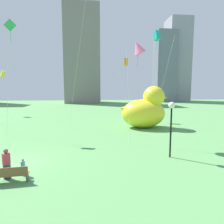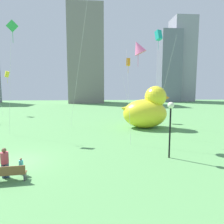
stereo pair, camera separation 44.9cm
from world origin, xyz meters
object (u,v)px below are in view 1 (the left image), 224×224
kite_yellow (3,74)px  kite_pink (138,48)px  person_adult (6,162)px  lamppost (171,115)px  kite_orange (126,62)px  kite_green (10,30)px  giant_inflatable_duck (145,110)px  park_bench (11,174)px  person_child (23,166)px  kite_teal (157,36)px

kite_yellow → kite_pink: bearing=-45.7°
person_adult → kite_yellow: size_ratio=0.21×
lamppost → kite_orange: bearing=91.2°
kite_pink → kite_green: 13.47m
giant_inflatable_duck → kite_pink: bearing=-111.1°
lamppost → park_bench: bearing=-163.3°
lamppost → kite_yellow: (-22.19, 25.54, 4.46)m
park_bench → giant_inflatable_duck: (11.01, 13.95, 1.78)m
person_child → lamppost: 10.21m
giant_inflatable_duck → kite_orange: bearing=101.8°
person_adult → person_child: (0.74, 0.36, -0.40)m
giant_inflatable_duck → kite_teal: 9.17m
kite_yellow → kite_orange: kite_orange is taller
giant_inflatable_duck → kite_yellow: bearing=147.9°
kite_yellow → kite_pink: (20.67, -21.21, 1.02)m
park_bench → kite_orange: 24.33m
lamppost → kite_orange: (-0.36, 17.65, 5.88)m
park_bench → lamppost: lamppost is taller
person_child → kite_pink: (8.13, 6.45, 8.08)m
park_bench → kite_yellow: size_ratio=0.21×
person_child → lamppost: bearing=12.4°
park_bench → lamppost: 10.75m
person_child → kite_green: kite_green is taller
lamppost → person_adult: bearing=-166.6°
park_bench → person_child: person_child is taller
kite_teal → giant_inflatable_duck: bearing=177.4°
park_bench → kite_teal: kite_teal is taller
park_bench → kite_pink: size_ratio=0.19×
lamppost → kite_yellow: bearing=131.0°
person_child → kite_yellow: (-12.54, 27.66, 7.05)m
kite_yellow → kite_green: (8.14, -16.87, 3.36)m
person_adult → lamppost: lamppost is taller
kite_yellow → kite_orange: size_ratio=0.86×
kite_yellow → kite_teal: bearing=-30.9°
park_bench → lamppost: (9.97, 2.99, 2.67)m
kite_teal → kite_pink: (-3.82, -6.58, -2.71)m
park_bench → kite_pink: bearing=40.9°
person_adult → kite_yellow: 31.12m
kite_teal → kite_green: kite_green is taller
giant_inflatable_duck → kite_green: size_ratio=0.53×
giant_inflatable_duck → kite_orange: kite_orange is taller
kite_orange → kite_green: bearing=-146.7°
person_adult → giant_inflatable_duck: bearing=49.6°
person_child → lamppost: (9.65, 2.12, 2.59)m
kite_yellow → kite_green: kite_green is taller
person_child → kite_orange: size_ratio=0.10×
kite_orange → giant_inflatable_duck: bearing=-78.2°
park_bench → kite_pink: 13.84m
lamppost → kite_teal: bearing=78.1°
kite_green → person_adult: bearing=-71.8°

